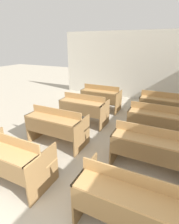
% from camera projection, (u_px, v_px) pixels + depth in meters
% --- Properties ---
extents(wall_back, '(6.85, 0.06, 2.73)m').
position_uv_depth(wall_back, '(140.00, 66.00, 7.12)').
color(wall_back, beige).
rests_on(wall_back, ground_plane).
extents(bench_front_left, '(1.30, 0.72, 0.89)m').
position_uv_depth(bench_front_left, '(11.00, 157.00, 2.90)').
color(bench_front_left, olive).
rests_on(bench_front_left, ground_plane).
extents(bench_front_right, '(1.30, 0.72, 0.89)m').
position_uv_depth(bench_front_right, '(131.00, 201.00, 2.10)').
color(bench_front_right, olive).
rests_on(bench_front_right, ground_plane).
extents(bench_second_left, '(1.30, 0.72, 0.89)m').
position_uv_depth(bench_second_left, '(57.00, 125.00, 4.02)').
color(bench_second_left, olive).
rests_on(bench_second_left, ground_plane).
extents(bench_second_right, '(1.30, 0.72, 0.89)m').
position_uv_depth(bench_second_right, '(149.00, 147.00, 3.17)').
color(bench_second_right, olive).
rests_on(bench_second_right, ground_plane).
extents(bench_third_left, '(1.30, 0.72, 0.89)m').
position_uv_depth(bench_third_left, '(84.00, 108.00, 5.10)').
color(bench_third_left, olive).
rests_on(bench_third_left, ground_plane).
extents(bench_third_right, '(1.30, 0.72, 0.89)m').
position_uv_depth(bench_third_right, '(156.00, 121.00, 4.27)').
color(bench_third_right, olive).
rests_on(bench_third_right, ground_plane).
extents(bench_back_left, '(1.30, 0.72, 0.89)m').
position_uv_depth(bench_back_left, '(101.00, 97.00, 6.17)').
color(bench_back_left, olive).
rests_on(bench_back_left, ground_plane).
extents(bench_back_right, '(1.30, 0.72, 0.89)m').
position_uv_depth(bench_back_right, '(162.00, 105.00, 5.33)').
color(bench_back_right, olive).
rests_on(bench_back_right, ground_plane).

